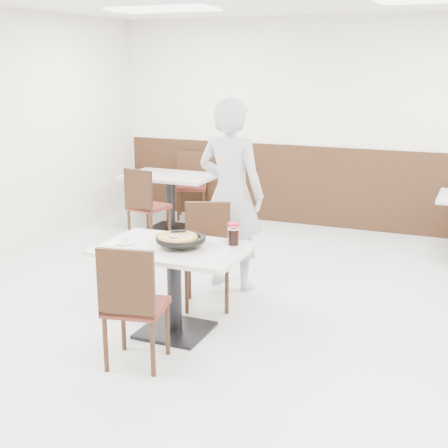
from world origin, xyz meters
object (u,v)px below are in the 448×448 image
at_px(side_plate, 123,243).
at_px(cola_glass, 233,237).
at_px(main_table, 174,290).
at_px(chair_near, 136,304).
at_px(bg_chair_left_far, 191,186).
at_px(diner_person, 231,195).
at_px(bg_table_left, 170,202).
at_px(pizza, 177,239).
at_px(pizza_pan, 181,242).
at_px(red_cup, 234,232).
at_px(chair_far, 207,257).
at_px(bg_chair_left_near, 149,205).

xyz_separation_m(side_plate, cola_glass, (0.85, 0.32, 0.06)).
xyz_separation_m(main_table, chair_near, (-0.00, -0.60, 0.10)).
bearing_deg(main_table, chair_near, -90.40).
bearing_deg(chair_near, bg_chair_left_far, 99.72).
relative_size(chair_near, cola_glass, 7.31).
height_order(diner_person, bg_table_left, diner_person).
distance_m(chair_near, cola_glass, 1.00).
distance_m(cola_glass, bg_table_left, 3.42).
bearing_deg(cola_glass, main_table, -150.86).
bearing_deg(side_plate, pizza, 12.28).
distance_m(main_table, bg_table_left, 3.36).
relative_size(pizza_pan, bg_chair_left_far, 0.33).
distance_m(cola_glass, red_cup, 0.10).
bearing_deg(side_plate, main_table, 11.38).
bearing_deg(pizza, chair_far, 91.83).
xyz_separation_m(red_cup, bg_chair_left_far, (-2.00, 3.31, -0.35)).
bearing_deg(chair_near, bg_table_left, 103.03).
bearing_deg(chair_near, red_cup, 56.03).
xyz_separation_m(diner_person, bg_chair_left_near, (-1.56, 1.09, -0.47)).
bearing_deg(side_plate, bg_chair_left_far, 107.69).
distance_m(chair_far, bg_chair_left_near, 2.29).
bearing_deg(pizza_pan, bg_table_left, 119.29).
xyz_separation_m(pizza_pan, side_plate, (-0.48, -0.10, -0.03)).
relative_size(cola_glass, diner_person, 0.07).
height_order(chair_near, bg_table_left, chair_near).
bearing_deg(pizza, bg_table_left, 118.84).
bearing_deg(side_plate, red_cup, 27.21).
bearing_deg(side_plate, pizza_pan, 11.92).
distance_m(main_table, bg_chair_left_far, 3.99).
xyz_separation_m(pizza_pan, bg_chair_left_far, (-1.67, 3.63, -0.32)).
relative_size(pizza_pan, diner_person, 0.17).
relative_size(chair_far, pizza, 3.23).
bearing_deg(bg_table_left, pizza, -61.16).
distance_m(pizza_pan, side_plate, 0.49).
relative_size(main_table, pizza_pan, 3.79).
bearing_deg(bg_chair_left_far, bg_chair_left_near, 70.13).
relative_size(chair_near, bg_chair_left_near, 1.00).
distance_m(chair_near, bg_chair_left_near, 3.30).
relative_size(pizza_pan, side_plate, 1.97).
relative_size(cola_glass, bg_chair_left_far, 0.14).
bearing_deg(diner_person, cola_glass, 118.51).
bearing_deg(pizza_pan, side_plate, -168.08).
relative_size(side_plate, red_cup, 1.00).
height_order(chair_near, pizza_pan, chair_near).
bearing_deg(bg_chair_left_far, cola_glass, 98.52).
height_order(main_table, chair_far, chair_far).
xyz_separation_m(side_plate, bg_chair_left_near, (-1.13, 2.39, -0.28)).
distance_m(chair_near, pizza_pan, 0.70).
height_order(side_plate, diner_person, diner_person).
xyz_separation_m(bg_table_left, bg_chair_left_far, (-0.02, 0.69, 0.10)).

